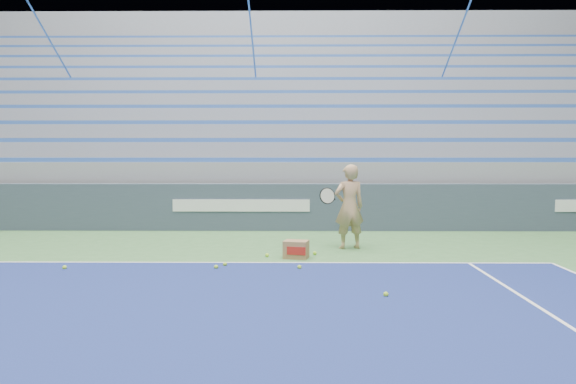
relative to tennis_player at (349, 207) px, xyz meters
name	(u,v)px	position (x,y,z in m)	size (l,w,h in m)	color
sponsor_barrier	(242,207)	(-2.28, 2.54, -0.26)	(30.00, 0.32, 1.10)	#374354
bleachers	(257,137)	(-2.28, 8.25, 1.55)	(31.00, 9.15, 7.30)	gray
tennis_player	(349,207)	(0.00, 0.00, 0.00)	(0.94, 0.88, 1.61)	tan
ball_box	(296,249)	(-1.01, -1.00, -0.65)	(0.47, 0.40, 0.31)	olive
tennis_ball_0	(216,267)	(-2.27, -1.93, -0.77)	(0.07, 0.07, 0.07)	#B7ED30
tennis_ball_1	(225,264)	(-2.16, -1.71, -0.77)	(0.07, 0.07, 0.07)	#B7ED30
tennis_ball_2	(267,255)	(-1.52, -0.90, -0.77)	(0.07, 0.07, 0.07)	#B7ED30
tennis_ball_3	(315,253)	(-0.68, -0.70, -0.77)	(0.07, 0.07, 0.07)	#B7ED30
tennis_ball_4	(386,294)	(0.12, -3.62, -0.77)	(0.07, 0.07, 0.07)	#B7ED30
tennis_ball_5	(299,267)	(-0.96, -1.93, -0.77)	(0.07, 0.07, 0.07)	#B7ED30
tennis_ball_6	(294,253)	(-1.05, -0.69, -0.77)	(0.07, 0.07, 0.07)	#B7ED30
tennis_ball_7	(64,267)	(-4.64, -1.99, -0.77)	(0.07, 0.07, 0.07)	#B7ED30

